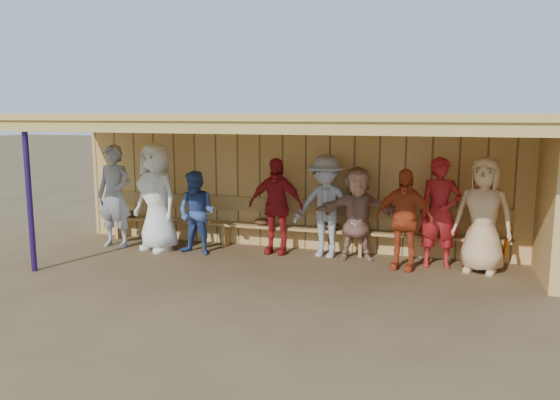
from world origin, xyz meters
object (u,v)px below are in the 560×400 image
object	(u,v)px
player_c	(197,213)
bench	(292,222)
player_a	(115,196)
player_g	(440,213)
player_d	(276,206)
player_h	(483,215)
player_b	(156,197)
player_e	(326,206)
player_f	(357,213)
player_extra	(404,219)

from	to	relation	value
player_c	bench	xyz separation A→B (m)	(1.54, 0.78, -0.22)
player_a	player_g	xyz separation A→B (m)	(5.87, 0.29, -0.06)
player_d	player_h	distance (m)	3.49
player_b	player_h	distance (m)	5.63
player_e	bench	xyz separation A→B (m)	(-0.69, 0.31, -0.37)
player_b	bench	bearing A→B (deg)	37.51
player_d	player_a	bearing A→B (deg)	-171.90
player_f	bench	world-z (taller)	player_f
player_d	player_e	size ratio (longest dim) A/B	0.96
player_a	player_extra	world-z (taller)	player_a
player_b	player_d	distance (m)	2.19
player_f	player_extra	size ratio (longest dim) A/B	0.98
player_h	player_extra	bearing A→B (deg)	-158.23
player_d	player_e	xyz separation A→B (m)	(0.91, 0.00, 0.03)
player_f	bench	bearing A→B (deg)	152.59
player_e	player_g	world-z (taller)	player_g
player_h	player_d	bearing A→B (deg)	-169.93
player_a	player_h	world-z (taller)	player_a
player_d	player_extra	size ratio (longest dim) A/B	1.05
player_g	player_extra	xyz separation A→B (m)	(-0.55, -0.29, -0.09)
player_e	player_c	bearing A→B (deg)	-160.90
player_b	bench	distance (m)	2.52
player_e	bench	world-z (taller)	player_e
player_d	player_f	distance (m)	1.47
player_h	player_extra	world-z (taller)	player_h
player_a	player_e	distance (m)	3.98
player_f	player_d	bearing A→B (deg)	166.37
player_b	player_f	xyz separation A→B (m)	(3.61, 0.43, -0.18)
player_a	bench	xyz separation A→B (m)	(3.26, 0.71, -0.44)
player_b	player_f	bearing A→B (deg)	26.99
player_f	player_a	bearing A→B (deg)	171.46
player_g	player_h	bearing A→B (deg)	-16.04
player_h	player_g	bearing A→B (deg)	-176.28
player_a	player_b	world-z (taller)	player_b
player_b	player_d	world-z (taller)	player_b
player_a	player_extra	size ratio (longest dim) A/B	1.18
player_a	player_f	distance (m)	4.53
player_f	player_g	bearing A→B (deg)	-18.12
player_f	player_g	distance (m)	1.37
bench	player_c	bearing A→B (deg)	-153.07
player_g	player_extra	bearing A→B (deg)	-158.50
bench	player_extra	bearing A→B (deg)	-18.79
player_b	player_h	world-z (taller)	player_b
player_d	player_e	distance (m)	0.91
player_d	bench	distance (m)	0.50
player_g	player_h	size ratio (longest dim) A/B	0.98
player_e	player_g	xyz separation A→B (m)	(1.91, -0.11, 0.01)
player_f	player_e	bearing A→B (deg)	166.37
player_a	player_h	xyz separation A→B (m)	(6.52, 0.18, -0.04)
player_b	player_h	bearing A→B (deg)	22.28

